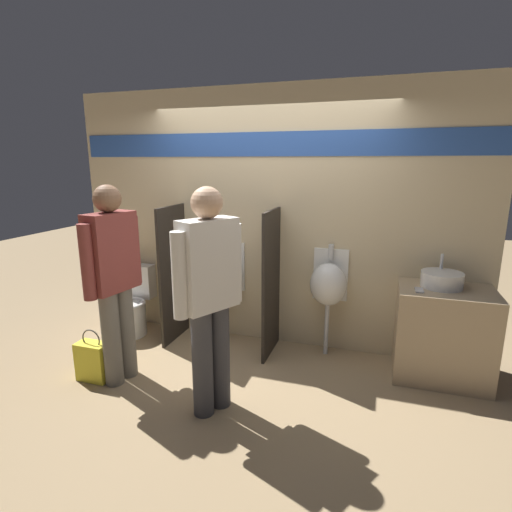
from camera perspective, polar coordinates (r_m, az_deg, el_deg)
name	(u,v)px	position (r m, az deg, el deg)	size (l,w,h in m)	color
ground_plane	(251,362)	(4.12, -0.75, -14.90)	(16.00, 16.00, 0.00)	#997F5B
display_wall	(268,218)	(4.24, 1.79, 5.40)	(4.41, 0.07, 2.70)	beige
sink_counter	(443,334)	(4.06, 25.12, -10.05)	(0.82, 0.58, 0.85)	tan
sink_basin	(442,280)	(3.95, 25.01, -3.07)	(0.36, 0.36, 0.28)	white
cell_phone	(419,290)	(3.78, 22.28, -4.52)	(0.07, 0.14, 0.01)	#B7B7BC
divider_near_counter	(173,274)	(4.46, -11.74, -2.57)	(0.03, 0.57, 1.49)	#28231E
divider_mid	(271,284)	(4.05, 2.18, -3.95)	(0.03, 0.57, 1.49)	#28231E
urinal_near_counter	(225,275)	(4.35, -4.39, -2.69)	(0.37, 0.30, 1.14)	silver
urinal_far	(329,284)	(4.07, 10.32, -3.99)	(0.37, 0.30, 1.14)	silver
toilet	(131,308)	(4.87, -17.39, -7.17)	(0.41, 0.58, 0.91)	white
person_in_vest	(209,293)	(3.04, -6.68, -5.28)	(0.39, 0.56, 1.78)	#3D3D42
person_with_lanyard	(114,277)	(3.67, -19.65, -2.83)	(0.27, 0.61, 1.77)	#666056
shopping_bag	(93,361)	(4.03, -22.22, -13.69)	(0.29, 0.16, 0.49)	yellow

